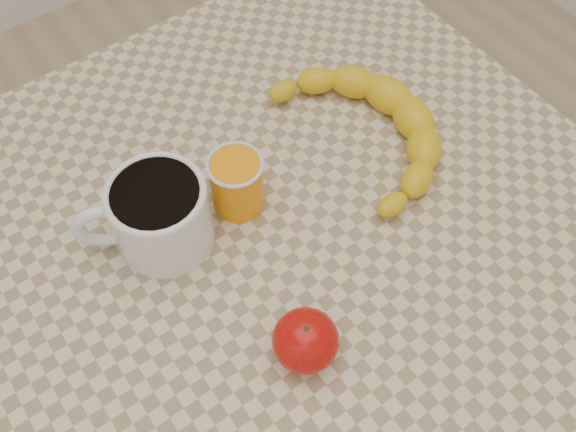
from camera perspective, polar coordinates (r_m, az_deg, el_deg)
ground at (r=1.45m, az=-0.00°, el=-16.66°), size 3.00×3.00×0.00m
table at (r=0.84m, az=-0.00°, el=-3.93°), size 0.80×0.80×0.75m
coffee_mug at (r=0.72m, az=-11.50°, el=0.19°), size 0.17×0.15×0.09m
orange_juice_glass at (r=0.75m, az=-4.58°, el=2.97°), size 0.07×0.07×0.08m
apple at (r=0.66m, az=1.57°, el=-11.00°), size 0.08×0.08×0.06m
banana at (r=0.82m, az=7.00°, el=7.66°), size 0.31×0.37×0.05m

